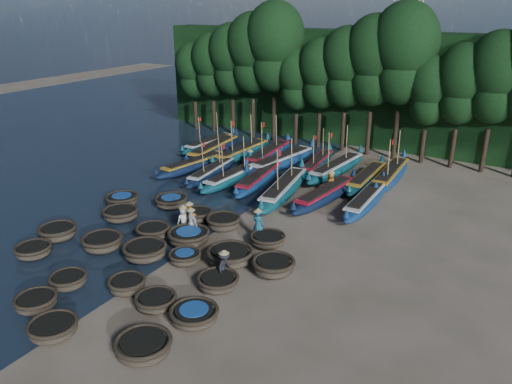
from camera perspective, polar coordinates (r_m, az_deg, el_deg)
The scene contains 61 objects.
ground at distance 28.50m, azimuth -5.46°, elevation -5.04°, with size 120.00×120.00×0.00m, color gray.
foliage_wall at distance 47.20m, azimuth 11.61°, elevation 11.55°, with size 40.00×3.00×10.00m, color black.
coracle_2 at distance 23.92m, azimuth -23.82°, elevation -11.42°, with size 1.86×1.86×0.66m.
coracle_3 at distance 22.01m, azimuth -22.18°, elevation -14.19°, with size 2.32×2.32×0.65m.
coracle_4 at distance 19.96m, azimuth -12.75°, elevation -16.83°, with size 2.64×2.64×0.74m.
coracle_5 at distance 28.46m, azimuth -24.10°, elevation -6.12°, with size 1.92×1.92×0.67m.
coracle_6 at distance 25.05m, azimuth -20.66°, elevation -9.41°, with size 1.76×1.76×0.65m.
coracle_7 at distance 23.82m, azimuth -14.53°, elevation -10.20°, with size 1.85×1.85×0.71m.
coracle_8 at distance 22.48m, azimuth -11.38°, elevation -12.10°, with size 2.25×2.25×0.64m.
coracle_9 at distance 21.33m, azimuth -7.07°, elevation -13.74°, with size 2.34×2.34×0.68m.
coracle_10 at distance 29.89m, azimuth -21.71°, elevation -4.27°, with size 2.35×2.35×0.81m.
coracle_11 at distance 27.87m, azimuth -17.16°, elevation -5.51°, with size 2.65×2.65×0.83m.
coracle_12 at distance 26.41m, azimuth -12.57°, elevation -6.59°, with size 2.30×2.30×0.82m.
coracle_13 at distance 25.68m, azimuth -8.13°, elevation -7.36°, with size 2.05×2.05×0.64m.
coracle_14 at distance 23.42m, azimuth -4.37°, elevation -10.16°, with size 2.43×2.43×0.67m.
coracle_15 at distance 31.25m, azimuth -15.22°, elevation -2.42°, with size 2.18×2.18×0.76m.
coracle_16 at distance 28.49m, azimuth -11.71°, elevation -4.44°, with size 1.93×1.93×0.77m.
coracle_17 at distance 27.49m, azimuth -7.69°, elevation -5.07°, with size 2.35×2.35×0.83m.
coracle_18 at distance 25.41m, azimuth -2.98°, elevation -7.26°, with size 2.66×2.66×0.80m.
coracle_19 at distance 24.48m, azimuth 2.01°, elevation -8.42°, with size 2.31×2.31×0.80m.
coracle_20 at distance 33.51m, azimuth -15.06°, elevation -0.82°, with size 2.58×2.58×0.71m.
coracle_21 at distance 32.49m, azimuth -9.66°, elevation -1.04°, with size 2.52×2.52×0.74m.
coracle_22 at distance 30.32m, azimuth -6.62°, elevation -2.60°, with size 2.12×2.12×0.69m.
coracle_23 at distance 29.07m, azimuth -3.76°, elevation -3.44°, with size 2.04×2.04×0.80m.
coracle_24 at distance 27.16m, azimuth 1.35°, elevation -5.44°, with size 2.05×2.05×0.67m.
long_boat_2 at distance 39.08m, azimuth -7.05°, elevation 3.11°, with size 2.61×7.85×1.40m.
long_boat_3 at distance 37.40m, azimuth -5.09°, elevation 2.29°, with size 2.08×7.35×3.14m.
long_boat_4 at distance 36.19m, azimuth -2.52°, elevation 1.76°, with size 1.84×7.81×3.32m.
long_boat_5 at distance 35.71m, azimuth 0.38°, elevation 1.54°, with size 2.41×8.06×1.43m.
long_boat_6 at distance 33.64m, azimuth 3.17°, elevation 0.35°, with size 2.96×8.88×3.82m.
long_boat_7 at distance 33.09m, azimuth 7.97°, elevation -0.30°, with size 2.39×8.08×1.43m.
long_boat_8 at distance 32.68m, azimuth 12.48°, elevation -0.92°, with size 1.57×7.95×1.40m.
long_boat_9 at distance 44.87m, azimuth -5.36°, elevation 5.51°, with size 1.77×7.47×3.18m.
long_boat_10 at distance 42.78m, azimuth -4.88°, elevation 4.87°, with size 2.37×8.86×1.57m.
long_boat_11 at distance 41.86m, azimuth -1.60°, elevation 4.54°, with size 1.91×8.43×3.58m.
long_boat_12 at distance 41.19m, azimuth 1.47°, elevation 4.28°, with size 2.22×8.60×3.67m.
long_boat_13 at distance 39.47m, azimuth 2.99°, elevation 3.53°, with size 2.88×8.95×1.59m.
long_boat_14 at distance 39.49m, azimuth 7.00°, elevation 3.24°, with size 2.06×7.28×3.11m.
long_boat_15 at distance 38.34m, azimuth 9.17°, elevation 2.72°, with size 2.36×8.66×3.69m.
long_boat_16 at distance 36.72m, azimuth 12.53°, elevation 1.55°, with size 1.50×7.89×1.39m.
long_boat_17 at distance 37.67m, azimuth 15.14°, elevation 1.90°, with size 1.88×8.62×3.66m.
fisherman_0 at distance 28.60m, azimuth -8.25°, elevation -3.10°, with size 0.81×0.96×1.86m.
fisherman_1 at distance 27.57m, azimuth 0.22°, elevation -3.62°, with size 0.68×0.52×1.98m.
fisherman_2 at distance 28.68m, azimuth -7.58°, elevation -2.87°, with size 0.90×1.03×2.01m.
fisherman_3 at distance 23.77m, azimuth -3.65°, elevation -8.40°, with size 0.75×1.09×1.76m.
fisherman_4 at distance 28.06m, azimuth -7.40°, elevation -3.46°, with size 1.10×0.70×1.94m.
fisherman_5 at distance 39.35m, azimuth -0.69°, elevation 3.79°, with size 1.06×1.42×1.69m.
fisherman_6 at distance 34.42m, azimuth 8.53°, elevation 1.10°, with size 0.93×0.92×1.82m.
tree_0 at distance 51.62m, azimuth -7.14°, elevation 13.69°, with size 3.68×3.68×8.68m.
tree_1 at distance 50.17m, azimuth -5.02°, elevation 14.34°, with size 4.09×4.09×9.65m.
tree_2 at distance 48.80m, azimuth -2.77°, elevation 15.00°, with size 4.51×4.51×10.63m.
tree_3 at distance 47.51m, azimuth -0.38°, elevation 15.67°, with size 4.92×4.92×11.60m.
tree_4 at distance 46.31m, azimuth 2.16°, elevation 16.36°, with size 5.34×5.34×12.58m.
tree_5 at distance 45.57m, azimuth 4.72°, elevation 12.80°, with size 3.68×3.68×8.68m.
tree_6 at distance 44.52m, azimuth 7.47°, elevation 13.38°, with size 4.09×4.09×9.65m.
tree_7 at distance 43.58m, azimuth 10.36°, elevation 13.96°, with size 4.51×4.51×10.63m.
tree_8 at distance 42.75m, azimuth 13.39°, elevation 14.52°, with size 4.92×4.92×11.60m.
tree_9 at distance 42.05m, azimuth 16.54°, elevation 15.05°, with size 5.34×5.34×12.58m.
tree_10 at distance 41.86m, azimuth 19.23°, elevation 10.99°, with size 3.68×3.68×8.68m.
tree_11 at distance 41.37m, azimuth 22.50°, elevation 11.41°, with size 4.09×4.09×9.65m.
tree_12 at distance 41.00m, azimuth 25.84°, elevation 11.81°, with size 4.51×4.51×10.63m.
Camera 1 is at (15.33, -20.50, 12.54)m, focal length 35.00 mm.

